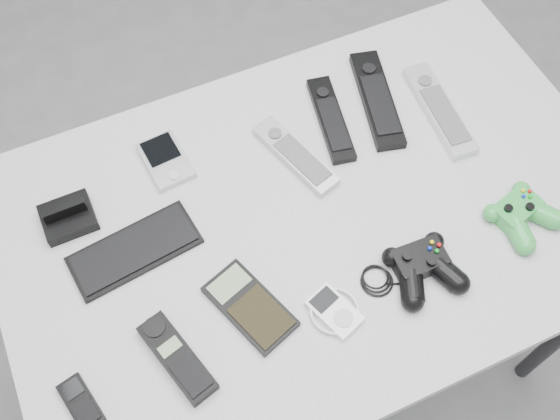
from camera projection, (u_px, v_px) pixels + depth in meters
name	position (u px, v px, depth m)	size (l,w,h in m)	color
floor	(322.00, 321.00, 1.95)	(3.50, 3.50, 0.00)	slate
desk	(315.00, 230.00, 1.28)	(1.18, 0.76, 0.79)	gray
pda_keyboard	(135.00, 250.00, 1.18)	(0.23, 0.10, 0.01)	black
dock_bracket	(66.00, 214.00, 1.20)	(0.09, 0.08, 0.05)	black
pda	(166.00, 160.00, 1.27)	(0.08, 0.12, 0.02)	#ACABB3
remote_silver_a	(295.00, 155.00, 1.28)	(0.05, 0.20, 0.02)	#ACABB3
remote_black_a	(331.00, 119.00, 1.32)	(0.05, 0.21, 0.02)	black
remote_black_b	(377.00, 99.00, 1.35)	(0.06, 0.25, 0.02)	black
remote_silver_b	(439.00, 109.00, 1.33)	(0.05, 0.24, 0.02)	#BBBCC3
mobile_phone	(81.00, 403.00, 1.04)	(0.04, 0.09, 0.02)	black
cordless_handset	(177.00, 358.00, 1.08)	(0.05, 0.16, 0.03)	black
calculator	(250.00, 306.00, 1.13)	(0.08, 0.17, 0.02)	black
mp3_player	(335.00, 311.00, 1.12)	(0.09, 0.09, 0.02)	white
controller_black	(423.00, 266.00, 1.15)	(0.22, 0.14, 0.04)	black
controller_green	(522.00, 213.00, 1.20)	(0.12, 0.13, 0.04)	#248436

